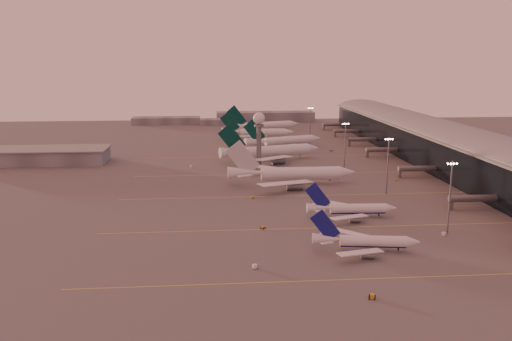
{
  "coord_description": "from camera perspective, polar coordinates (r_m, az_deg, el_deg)",
  "views": [
    {
      "loc": [
        -21.4,
        -168.4,
        58.39
      ],
      "look_at": [
        -0.73,
        71.72,
        7.93
      ],
      "focal_mm": 38.0,
      "sensor_mm": 36.0,
      "label": 1
    }
  ],
  "objects": [
    {
      "name": "narrowbody_near",
      "position": [
        170.64,
        11.46,
        -7.48
      ],
      "size": [
        33.46,
        26.53,
        13.12
      ],
      "color": "silver",
      "rests_on": "ground"
    },
    {
      "name": "gsv_truck_b",
      "position": [
        222.2,
        13.32,
        -3.44
      ],
      "size": [
        5.73,
        3.84,
        2.18
      ],
      "color": "white",
      "rests_on": "ground"
    },
    {
      "name": "mast_d",
      "position": [
        377.53,
        5.73,
        4.97
      ],
      "size": [
        3.6,
        0.56,
        25.0
      ],
      "color": "slate",
      "rests_on": "ground"
    },
    {
      "name": "greentail_c",
      "position": [
        397.04,
        0.19,
        3.87
      ],
      "size": [
        53.78,
        43.31,
        19.53
      ],
      "color": "silver",
      "rests_on": "ground"
    },
    {
      "name": "distant_horizon",
      "position": [
        497.12,
        -2.13,
        5.52
      ],
      "size": [
        165.0,
        37.5,
        9.0
      ],
      "color": "slate",
      "rests_on": "ground"
    },
    {
      "name": "gsv_catering_a",
      "position": [
        192.17,
        19.25,
        -5.84
      ],
      "size": [
        6.0,
        4.45,
        4.5
      ],
      "color": "white",
      "rests_on": "ground"
    },
    {
      "name": "mast_c",
      "position": [
        290.86,
        9.36,
        2.84
      ],
      "size": [
        3.6,
        0.56,
        25.0
      ],
      "color": "slate",
      "rests_on": "ground"
    },
    {
      "name": "taxiway_markings",
      "position": [
        237.5,
        7.74,
        -2.51
      ],
      "size": [
        180.0,
        185.25,
        0.02
      ],
      "color": "#EDDC53",
      "rests_on": "ground"
    },
    {
      "name": "gsv_tug_far",
      "position": [
        282.39,
        3.2,
        -0.03
      ],
      "size": [
        3.19,
        3.75,
        0.92
      ],
      "color": "white",
      "rests_on": "ground"
    },
    {
      "name": "hangar",
      "position": [
        328.26,
        -22.33,
        1.45
      ],
      "size": [
        82.0,
        27.0,
        8.5
      ],
      "color": "slate",
      "rests_on": "ground"
    },
    {
      "name": "greentail_b",
      "position": [
        355.31,
        2.97,
        2.94
      ],
      "size": [
        53.82,
        42.76,
        20.28
      ],
      "color": "silver",
      "rests_on": "ground"
    },
    {
      "name": "greentail_d",
      "position": [
        429.63,
        0.87,
        4.55
      ],
      "size": [
        60.05,
        47.77,
        22.51
      ],
      "color": "silver",
      "rests_on": "ground"
    },
    {
      "name": "mast_a",
      "position": [
        191.46,
        19.76,
        -2.37
      ],
      "size": [
        3.6,
        0.56,
        25.0
      ],
      "color": "slate",
      "rests_on": "ground"
    },
    {
      "name": "gsv_truck_d",
      "position": [
        294.51,
        -6.87,
        0.56
      ],
      "size": [
        3.18,
        6.52,
        2.52
      ],
      "color": "white",
      "rests_on": "ground"
    },
    {
      "name": "radar_tower",
      "position": [
        292.01,
        0.31,
        4.46
      ],
      "size": [
        6.4,
        6.4,
        31.1
      ],
      "color": "slate",
      "rests_on": "ground"
    },
    {
      "name": "gsv_tug_mid",
      "position": [
        188.91,
        0.74,
        -6.03
      ],
      "size": [
        3.56,
        3.38,
        0.88
      ],
      "color": "gold",
      "rests_on": "ground"
    },
    {
      "name": "gsv_tug_near",
      "position": [
        139.98,
        12.13,
        -12.85
      ],
      "size": [
        3.43,
        4.38,
        1.1
      ],
      "color": "gold",
      "rests_on": "ground"
    },
    {
      "name": "gsv_truck_a",
      "position": [
        154.74,
        0.06,
        -9.83
      ],
      "size": [
        6.6,
        3.6,
        2.52
      ],
      "color": "white",
      "rests_on": "ground"
    },
    {
      "name": "greentail_a",
      "position": [
        312.45,
        1.6,
        1.8
      ],
      "size": [
        60.73,
        48.37,
        22.64
      ],
      "color": "silver",
      "rests_on": "ground"
    },
    {
      "name": "ground",
      "position": [
        179.51,
        2.21,
        -7.16
      ],
      "size": [
        700.0,
        700.0,
        0.0
      ],
      "primitive_type": "plane",
      "color": "#545151",
      "rests_on": "ground"
    },
    {
      "name": "terminal",
      "position": [
        310.74,
        19.75,
        2.27
      ],
      "size": [
        57.0,
        362.0,
        23.04
      ],
      "color": "black",
      "rests_on": "ground"
    },
    {
      "name": "widebody_white",
      "position": [
        254.06,
        3.83,
        -0.63
      ],
      "size": [
        60.82,
        48.76,
        21.41
      ],
      "color": "silver",
      "rests_on": "ground"
    },
    {
      "name": "gsv_truck_c",
      "position": [
        228.82,
        -0.29,
        -2.71
      ],
      "size": [
        4.93,
        2.67,
        1.89
      ],
      "color": "gold",
      "rests_on": "ground"
    },
    {
      "name": "narrowbody_mid",
      "position": [
        204.69,
        10.04,
        -4.14
      ],
      "size": [
        34.54,
        27.54,
        13.49
      ],
      "color": "silver",
      "rests_on": "ground"
    },
    {
      "name": "gsv_tug_hangar",
      "position": [
        346.53,
        7.94,
        2.1
      ],
      "size": [
        4.05,
        2.8,
        1.07
      ],
      "color": "gold",
      "rests_on": "ground"
    },
    {
      "name": "mast_b",
      "position": [
        240.29,
        13.71,
        0.78
      ],
      "size": [
        3.6,
        0.56,
        25.0
      ],
      "color": "slate",
      "rests_on": "ground"
    },
    {
      "name": "gsv_catering_b",
      "position": [
        269.41,
        14.55,
        -0.69
      ],
      "size": [
        4.49,
        2.3,
        3.6
      ],
      "color": "gold",
      "rests_on": "ground"
    }
  ]
}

